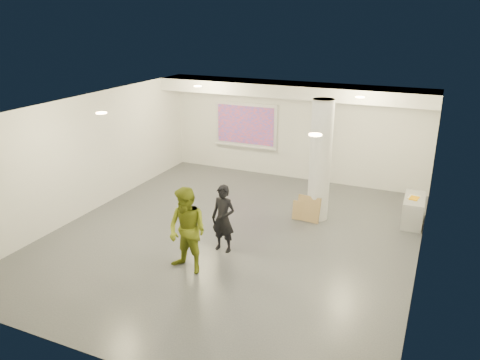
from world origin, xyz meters
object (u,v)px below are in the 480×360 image
at_px(projection_screen, 246,125).
at_px(credenza, 413,210).
at_px(column, 320,161).
at_px(man, 187,231).
at_px(woman, 223,219).

distance_m(projection_screen, credenza, 5.81).
height_order(projection_screen, credenza, projection_screen).
bearing_deg(column, credenza, 16.46).
bearing_deg(man, credenza, 57.67).
bearing_deg(woman, man, -99.32).
height_order(woman, man, man).
relative_size(projection_screen, woman, 1.41).
distance_m(credenza, woman, 4.82).
bearing_deg(credenza, projection_screen, 158.25).
bearing_deg(woman, projection_screen, 113.00).
relative_size(credenza, woman, 0.77).
xyz_separation_m(column, credenza, (2.22, 0.66, -1.17)).
distance_m(column, woman, 2.96).
relative_size(projection_screen, man, 1.20).
distance_m(projection_screen, man, 6.39).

